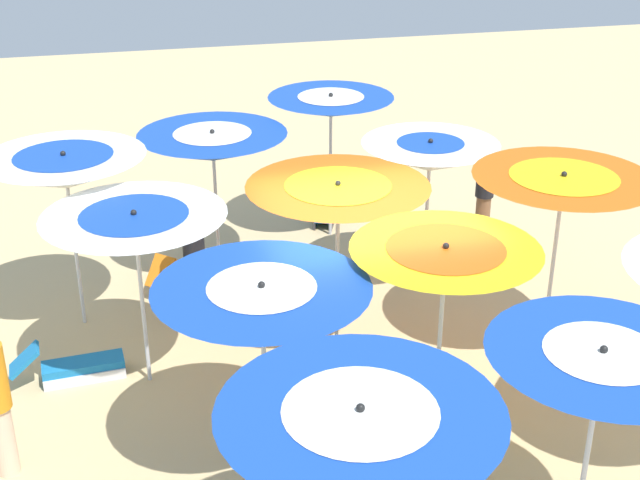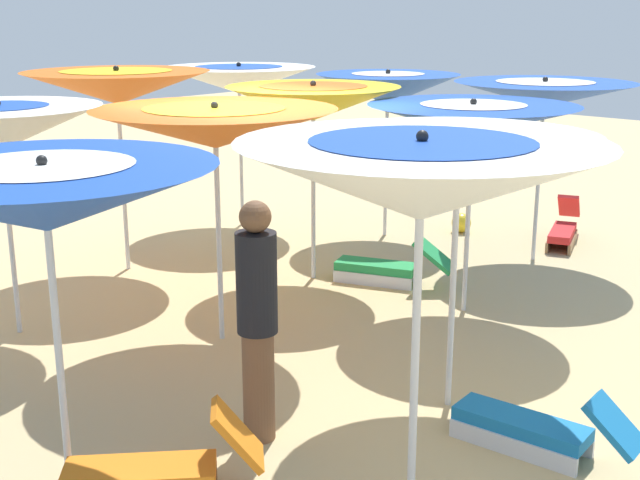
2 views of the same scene
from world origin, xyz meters
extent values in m
cube|color=#D1B57F|center=(0.00, 0.00, -0.02)|extent=(36.88, 36.88, 0.04)
cylinder|color=silver|center=(2.11, 3.42, 1.11)|extent=(0.05, 0.05, 2.22)
cone|color=white|center=(2.11, 3.42, 2.22)|extent=(2.09, 2.09, 0.44)
cone|color=#1947B2|center=(2.11, 3.42, 2.31)|extent=(1.26, 1.26, 0.27)
sphere|color=black|center=(2.11, 3.42, 2.47)|extent=(0.07, 0.07, 0.07)
cylinder|color=silver|center=(0.48, 2.63, 1.00)|extent=(0.05, 0.05, 2.00)
cone|color=white|center=(0.48, 2.63, 2.00)|extent=(2.13, 2.13, 0.45)
cone|color=#1947B2|center=(0.48, 2.63, 2.10)|extent=(1.25, 1.25, 0.26)
sphere|color=black|center=(0.48, 2.63, 2.26)|extent=(0.07, 0.07, 0.07)
cylinder|color=silver|center=(-1.52, 1.52, 1.02)|extent=(0.05, 0.05, 2.05)
cone|color=#1947B2|center=(-1.52, 1.52, 2.05)|extent=(2.15, 2.15, 0.30)
cone|color=white|center=(-1.52, 1.52, 2.13)|extent=(1.07, 1.07, 0.15)
sphere|color=black|center=(-1.52, 1.52, 2.23)|extent=(0.07, 0.07, 0.07)
cone|color=#1947B2|center=(-3.74, 1.16, 2.12)|extent=(2.22, 2.22, 0.30)
cone|color=white|center=(-3.74, 1.16, 2.19)|extent=(1.19, 1.19, 0.16)
sphere|color=black|center=(-3.74, 1.16, 2.30)|extent=(0.07, 0.07, 0.07)
cylinder|color=silver|center=(3.23, 1.39, 1.00)|extent=(0.05, 0.05, 2.01)
cone|color=#1947B2|center=(3.23, 1.39, 2.01)|extent=(2.17, 2.17, 0.42)
cone|color=white|center=(3.23, 1.39, 2.11)|extent=(1.13, 1.13, 0.22)
sphere|color=black|center=(3.23, 1.39, 2.24)|extent=(0.07, 0.07, 0.07)
cylinder|color=silver|center=(0.75, 0.17, 1.04)|extent=(0.05, 0.05, 2.07)
cone|color=orange|center=(0.75, 0.17, 2.07)|extent=(2.28, 2.28, 0.37)
cone|color=yellow|center=(0.75, 0.17, 2.15)|extent=(1.32, 1.32, 0.21)
sphere|color=black|center=(0.75, 0.17, 2.28)|extent=(0.07, 0.07, 0.07)
cylinder|color=silver|center=(-1.28, -0.45, 1.05)|extent=(0.05, 0.05, 2.09)
cone|color=yellow|center=(-1.28, -0.45, 2.09)|extent=(2.00, 2.00, 0.39)
cone|color=orange|center=(-1.28, -0.45, 2.17)|extent=(1.24, 1.24, 0.24)
sphere|color=black|center=(-1.28, -0.45, 2.32)|extent=(0.07, 0.07, 0.07)
cylinder|color=silver|center=(-3.44, -1.02, 1.03)|extent=(0.05, 0.05, 2.06)
cone|color=#1947B2|center=(-3.44, -1.02, 2.06)|extent=(1.97, 1.97, 0.42)
cone|color=white|center=(-3.44, -1.02, 2.17)|extent=(1.00, 1.00, 0.21)
sphere|color=black|center=(-3.44, -1.02, 2.30)|extent=(0.07, 0.07, 0.07)
cylinder|color=silver|center=(4.13, -0.59, 1.11)|extent=(0.05, 0.05, 2.21)
cone|color=#1947B2|center=(4.13, -0.59, 2.21)|extent=(1.99, 1.99, 0.32)
cone|color=white|center=(4.13, -0.59, 2.30)|extent=(1.05, 1.05, 0.17)
sphere|color=black|center=(4.13, -0.59, 2.41)|extent=(0.07, 0.07, 0.07)
cylinder|color=silver|center=(1.99, -1.48, 1.02)|extent=(0.05, 0.05, 2.05)
cone|color=white|center=(1.99, -1.48, 2.05)|extent=(1.93, 1.93, 0.41)
cone|color=#1947B2|center=(1.99, -1.48, 2.16)|extent=(0.94, 0.94, 0.20)
sphere|color=black|center=(1.99, -1.48, 2.29)|extent=(0.07, 0.07, 0.07)
cylinder|color=silver|center=(-0.02, -2.42, 1.12)|extent=(0.05, 0.05, 2.23)
cone|color=orange|center=(-0.02, -2.42, 2.23)|extent=(2.19, 2.19, 0.39)
cone|color=yellow|center=(-0.02, -2.42, 2.32)|extent=(1.31, 1.31, 0.23)
sphere|color=black|center=(-0.02, -2.42, 2.46)|extent=(0.07, 0.07, 0.07)
cube|color=silver|center=(-1.50, 0.27, 0.07)|extent=(0.37, 0.90, 0.14)
cube|color=silver|center=(-1.82, 0.15, 0.07)|extent=(0.37, 0.90, 0.14)
cube|color=green|center=(-1.66, 0.21, 0.19)|extent=(0.66, 1.01, 0.10)
cube|color=green|center=(-1.91, 0.86, 0.40)|extent=(0.48, 0.56, 0.36)
cube|color=#333338|center=(4.64, -0.79, 0.07)|extent=(0.83, 0.36, 0.14)
cube|color=#333338|center=(4.74, -0.52, 0.07)|extent=(0.83, 0.36, 0.14)
cube|color=#1972B7|center=(4.69, -0.66, 0.19)|extent=(0.92, 0.59, 0.10)
cube|color=#1972B7|center=(5.22, -0.86, 0.43)|extent=(0.38, 0.37, 0.40)
cube|color=olive|center=(3.12, 2.01, 0.07)|extent=(0.76, 0.70, 0.14)
cube|color=olive|center=(2.88, 1.75, 0.07)|extent=(0.76, 0.70, 0.14)
cube|color=orange|center=(3.00, 1.88, 0.19)|extent=(0.97, 0.94, 0.10)
cube|color=orange|center=(2.53, 2.32, 0.44)|extent=(0.49, 0.49, 0.42)
cube|color=silver|center=(0.87, 3.43, 0.07)|extent=(0.11, 0.99, 0.14)
cube|color=silver|center=(0.55, 3.41, 0.07)|extent=(0.11, 0.99, 0.14)
cube|color=#1972B7|center=(0.71, 3.42, 0.19)|extent=(0.40, 1.01, 0.10)
cube|color=#1972B7|center=(0.66, 4.09, 0.39)|extent=(0.35, 0.41, 0.34)
cylinder|color=brown|center=(1.90, 1.87, 0.43)|extent=(0.24, 0.24, 0.86)
cylinder|color=black|center=(1.90, 1.87, 1.23)|extent=(0.30, 0.30, 0.75)
sphere|color=brown|center=(1.90, 1.87, 1.72)|extent=(0.23, 0.23, 0.23)
cylinder|color=brown|center=(3.39, -2.99, 0.38)|extent=(0.24, 0.24, 0.76)
cylinder|color=black|center=(3.39, -2.99, 1.09)|extent=(0.30, 0.30, 0.66)
sphere|color=brown|center=(3.39, -2.99, 1.53)|extent=(0.21, 0.21, 0.21)
cylinder|color=beige|center=(-0.92, 4.19, 0.42)|extent=(0.24, 0.24, 0.83)
camera|label=1|loc=(-8.94, 2.71, 6.23)|focal=49.61mm
camera|label=2|loc=(5.91, 6.05, 3.15)|focal=47.39mm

